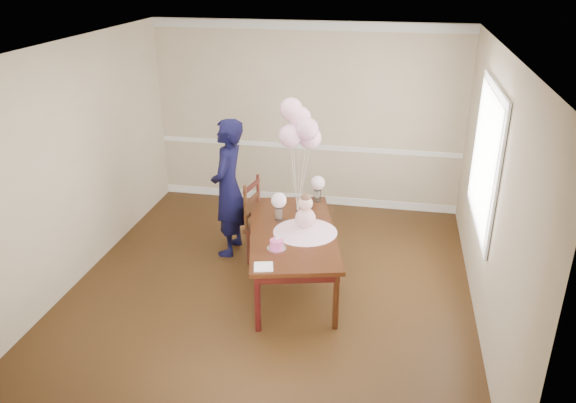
{
  "coord_description": "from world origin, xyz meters",
  "views": [
    {
      "loc": [
        1.24,
        -5.38,
        3.5
      ],
      "look_at": [
        0.18,
        0.11,
        1.05
      ],
      "focal_mm": 35.0,
      "sensor_mm": 36.0,
      "label": 1
    }
  ],
  "objects_px": {
    "dining_chair_seat": "(268,227)",
    "woman": "(228,188)",
    "dining_table_top": "(292,232)",
    "birthday_cake": "(277,244)"
  },
  "relations": [
    {
      "from": "dining_chair_seat",
      "to": "woman",
      "type": "bearing_deg",
      "value": 173.58
    },
    {
      "from": "dining_table_top",
      "to": "dining_chair_seat",
      "type": "distance_m",
      "value": 0.66
    },
    {
      "from": "birthday_cake",
      "to": "woman",
      "type": "distance_m",
      "value": 1.39
    },
    {
      "from": "dining_chair_seat",
      "to": "woman",
      "type": "relative_size",
      "value": 0.26
    },
    {
      "from": "birthday_cake",
      "to": "woman",
      "type": "xyz_separation_m",
      "value": [
        -0.84,
        1.1,
        0.12
      ]
    },
    {
      "from": "dining_chair_seat",
      "to": "birthday_cake",
      "type": "bearing_deg",
      "value": -61.39
    },
    {
      "from": "dining_table_top",
      "to": "birthday_cake",
      "type": "bearing_deg",
      "value": -113.96
    },
    {
      "from": "dining_table_top",
      "to": "birthday_cake",
      "type": "xyz_separation_m",
      "value": [
        -0.08,
        -0.45,
        0.08
      ]
    },
    {
      "from": "birthday_cake",
      "to": "dining_chair_seat",
      "type": "distance_m",
      "value": 1.03
    },
    {
      "from": "dining_chair_seat",
      "to": "woman",
      "type": "height_order",
      "value": "woman"
    }
  ]
}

